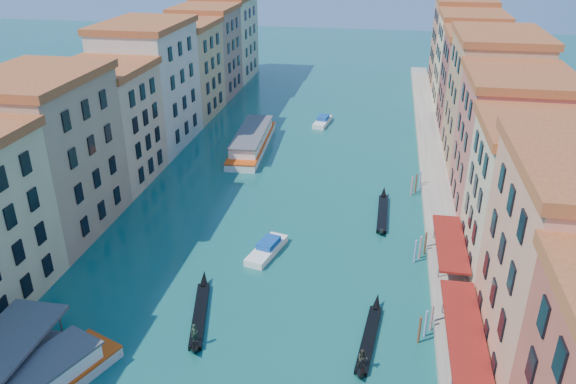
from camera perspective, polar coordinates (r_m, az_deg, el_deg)
name	(u,v)px	position (r m, az deg, el deg)	size (l,w,h in m)	color
left_bank_palazzos	(134,100)	(94.79, -15.35, 9.04)	(12.80, 128.40, 21.00)	beige
right_bank_palazzos	(496,118)	(87.85, 20.42, 7.10)	(12.80, 128.40, 21.00)	#AC4834
quay	(433,172)	(89.86, 14.53, 1.98)	(4.00, 140.00, 1.00)	gray
restaurant_awnings	(466,335)	(52.37, 17.59, -13.73)	(3.20, 44.55, 3.12)	maroon
mooring_poles_right	(424,307)	(57.58, 13.68, -11.28)	(1.44, 54.24, 3.20)	#53311C
vaporetto_far	(252,141)	(97.52, -3.69, 5.24)	(5.99, 21.92, 3.23)	white
gondola_fore	(200,313)	(57.33, -8.97, -12.05)	(3.97, 13.05, 2.63)	black
gondola_right	(368,338)	(54.19, 8.18, -14.51)	(2.24, 12.50, 2.49)	black
gondola_far	(383,212)	(76.20, 9.59, -1.99)	(1.31, 13.50, 1.91)	black
motorboat_mid	(267,249)	(66.55, -2.14, -5.76)	(3.98, 7.58, 1.50)	white
motorboat_far	(323,121)	(110.48, 3.54, 7.22)	(3.15, 7.40, 1.48)	white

